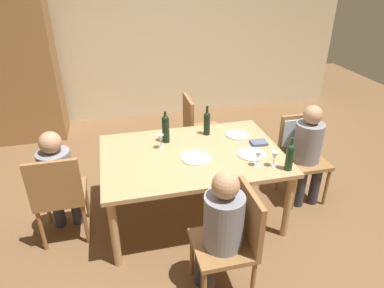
# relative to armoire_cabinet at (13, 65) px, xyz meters

# --- Properties ---
(ground_plane) EXTENTS (10.00, 10.00, 0.00)m
(ground_plane) POSITION_rel_armoire_cabinet_xyz_m (1.96, -2.34, -1.10)
(ground_plane) COLOR brown
(rear_room_partition) EXTENTS (6.40, 0.12, 2.70)m
(rear_room_partition) POSITION_rel_armoire_cabinet_xyz_m (1.96, 0.45, 0.25)
(rear_room_partition) COLOR beige
(rear_room_partition) RESTS_ON ground_plane
(armoire_cabinet) EXTENTS (1.18, 0.62, 2.18)m
(armoire_cabinet) POSITION_rel_armoire_cabinet_xyz_m (0.00, 0.00, 0.00)
(armoire_cabinet) COLOR olive
(armoire_cabinet) RESTS_ON ground_plane
(dining_table) EXTENTS (1.72, 1.19, 0.72)m
(dining_table) POSITION_rel_armoire_cabinet_xyz_m (1.96, -2.34, -0.44)
(dining_table) COLOR tan
(dining_table) RESTS_ON ground_plane
(chair_near) EXTENTS (0.44, 0.44, 0.92)m
(chair_near) POSITION_rel_armoire_cabinet_xyz_m (2.05, -3.32, -0.56)
(chair_near) COLOR olive
(chair_near) RESTS_ON ground_plane
(chair_right_end) EXTENTS (0.44, 0.46, 0.92)m
(chair_right_end) POSITION_rel_armoire_cabinet_xyz_m (3.20, -2.22, -0.50)
(chair_right_end) COLOR olive
(chair_right_end) RESTS_ON ground_plane
(chair_left_end) EXTENTS (0.44, 0.44, 0.92)m
(chair_left_end) POSITION_rel_armoire_cabinet_xyz_m (0.72, -2.43, -0.56)
(chair_left_end) COLOR olive
(chair_left_end) RESTS_ON ground_plane
(chair_far_right) EXTENTS (0.44, 0.44, 0.92)m
(chair_far_right) POSITION_rel_armoire_cabinet_xyz_m (2.26, -1.37, -0.56)
(chair_far_right) COLOR olive
(chair_far_right) RESTS_ON ground_plane
(person_woman_host) EXTENTS (0.34, 0.29, 1.11)m
(person_woman_host) POSITION_rel_armoire_cabinet_xyz_m (1.94, -3.32, -0.45)
(person_woman_host) COLOR #33333D
(person_woman_host) RESTS_ON ground_plane
(person_man_bearded) EXTENTS (0.29, 0.33, 1.10)m
(person_man_bearded) POSITION_rel_armoire_cabinet_xyz_m (3.20, -2.37, -0.46)
(person_man_bearded) COLOR #33333D
(person_man_bearded) RESTS_ON ground_plane
(person_man_guest) EXTENTS (0.29, 0.33, 1.09)m
(person_man_guest) POSITION_rel_armoire_cabinet_xyz_m (0.72, -2.32, -0.46)
(person_man_guest) COLOR #33333D
(person_man_guest) RESTS_ON ground_plane
(wine_bottle_tall_green) EXTENTS (0.07, 0.07, 0.31)m
(wine_bottle_tall_green) POSITION_rel_armoire_cabinet_xyz_m (2.72, -2.83, -0.24)
(wine_bottle_tall_green) COLOR #19381E
(wine_bottle_tall_green) RESTS_ON dining_table
(wine_bottle_dark_red) EXTENTS (0.07, 0.07, 0.32)m
(wine_bottle_dark_red) POSITION_rel_armoire_cabinet_xyz_m (2.21, -1.98, -0.23)
(wine_bottle_dark_red) COLOR black
(wine_bottle_dark_red) RESTS_ON dining_table
(wine_bottle_short_olive) EXTENTS (0.07, 0.07, 0.33)m
(wine_bottle_short_olive) POSITION_rel_armoire_cabinet_xyz_m (1.76, -2.05, -0.22)
(wine_bottle_short_olive) COLOR black
(wine_bottle_short_olive) RESTS_ON dining_table
(wine_glass_near_left) EXTENTS (0.07, 0.07, 0.15)m
(wine_glass_near_left) POSITION_rel_armoire_cabinet_xyz_m (1.69, -2.17, -0.27)
(wine_glass_near_left) COLOR silver
(wine_glass_near_left) RESTS_ON dining_table
(wine_glass_centre) EXTENTS (0.07, 0.07, 0.15)m
(wine_glass_centre) POSITION_rel_armoire_cabinet_xyz_m (2.62, -2.74, -0.27)
(wine_glass_centre) COLOR silver
(wine_glass_centre) RESTS_ON dining_table
(wine_glass_near_right) EXTENTS (0.07, 0.07, 0.15)m
(wine_glass_near_right) POSITION_rel_armoire_cabinet_xyz_m (2.48, -2.70, -0.27)
(wine_glass_near_right) COLOR silver
(wine_glass_near_right) RESTS_ON dining_table
(dinner_plate_host) EXTENTS (0.25, 0.25, 0.01)m
(dinner_plate_host) POSITION_rel_armoire_cabinet_xyz_m (2.52, -2.08, -0.37)
(dinner_plate_host) COLOR silver
(dinner_plate_host) RESTS_ON dining_table
(dinner_plate_guest_left) EXTENTS (0.28, 0.28, 0.01)m
(dinner_plate_guest_left) POSITION_rel_armoire_cabinet_xyz_m (1.97, -2.45, -0.37)
(dinner_plate_guest_left) COLOR white
(dinner_plate_guest_left) RESTS_ON dining_table
(dinner_plate_guest_right) EXTENTS (0.27, 0.27, 0.01)m
(dinner_plate_guest_right) POSITION_rel_armoire_cabinet_xyz_m (2.50, -2.50, -0.37)
(dinner_plate_guest_right) COLOR white
(dinner_plate_guest_right) RESTS_ON dining_table
(folded_napkin) EXTENTS (0.16, 0.13, 0.03)m
(folded_napkin) POSITION_rel_armoire_cabinet_xyz_m (2.66, -2.32, -0.36)
(folded_napkin) COLOR #4C5B75
(folded_napkin) RESTS_ON dining_table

